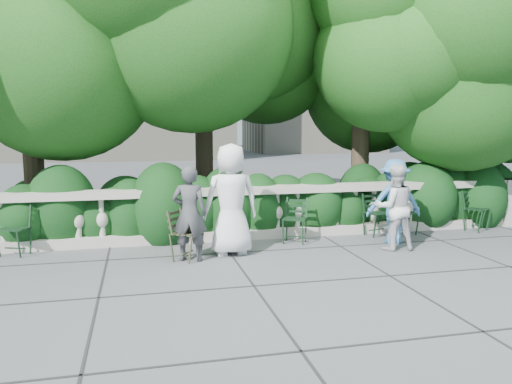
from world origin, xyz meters
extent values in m
plane|color=#494A50|center=(0.00, 0.00, 0.00)|extent=(90.00, 90.00, 0.00)
cube|color=#9E998E|center=(0.00, 1.80, 0.09)|extent=(12.00, 0.32, 0.18)
cube|color=#9E998E|center=(0.00, 1.80, 0.93)|extent=(12.00, 0.36, 0.14)
cube|color=#9E998E|center=(5.78, 1.80, 0.50)|extent=(0.44, 0.44, 1.00)
cylinder|color=#3F3023|center=(-4.00, 3.40, 1.40)|extent=(0.40, 0.40, 2.80)
ellipsoid|color=#11390F|center=(-4.00, 2.96, 3.68)|extent=(5.28, 5.28, 3.96)
cylinder|color=#3F3023|center=(-0.50, 4.00, 1.70)|extent=(0.40, 0.40, 3.40)
ellipsoid|color=#11390F|center=(-0.50, 3.48, 4.44)|extent=(6.24, 6.24, 4.68)
cylinder|color=#3F3023|center=(3.00, 3.30, 1.50)|extent=(0.40, 0.40, 3.00)
ellipsoid|color=#11390F|center=(3.00, 2.84, 3.92)|extent=(5.52, 5.52, 4.14)
cylinder|color=#3F3023|center=(6.00, 3.80, 1.30)|extent=(0.40, 0.40, 2.60)
ellipsoid|color=#11390F|center=(6.00, 3.40, 3.40)|extent=(4.80, 4.80, 3.60)
imported|color=white|center=(-0.49, 0.73, 0.93)|extent=(0.93, 0.62, 1.85)
imported|color=#3A3B3F|center=(-1.20, 0.49, 0.76)|extent=(0.64, 0.51, 1.53)
imported|color=silver|center=(2.31, 0.40, 0.74)|extent=(0.79, 0.65, 1.48)
imported|color=teal|center=(2.54, 0.84, 0.77)|extent=(1.08, 0.74, 1.54)
camera|label=1|loc=(-1.95, -7.29, 2.15)|focal=35.00mm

